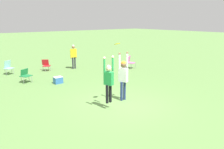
{
  "coord_description": "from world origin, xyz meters",
  "views": [
    {
      "loc": [
        -5.95,
        -6.92,
        3.66
      ],
      "look_at": [
        -0.09,
        0.39,
        1.3
      ],
      "focal_mm": 35.0,
      "sensor_mm": 36.0,
      "label": 1
    }
  ],
  "objects": [
    {
      "name": "cooler_box",
      "position": [
        -0.68,
        4.75,
        0.2
      ],
      "size": [
        0.49,
        0.39,
        0.4
      ],
      "color": "#336BB7",
      "rests_on": "ground_plane"
    },
    {
      "name": "camping_chair_0",
      "position": [
        -2.36,
        8.94,
        0.54
      ],
      "size": [
        0.7,
        0.77,
        0.94
      ],
      "rotation": [
        0.0,
        0.0,
        3.63
      ],
      "color": "gray",
      "rests_on": "ground_plane"
    },
    {
      "name": "frisbee",
      "position": [
        -0.13,
        -0.0,
        2.69
      ],
      "size": [
        0.25,
        0.24,
        0.09
      ],
      "color": "yellow"
    },
    {
      "name": "camping_chair_1",
      "position": [
        5.51,
        5.14,
        0.54
      ],
      "size": [
        0.75,
        0.82,
        0.94
      ],
      "rotation": [
        0.0,
        0.0,
        3.68
      ],
      "color": "gray",
      "rests_on": "ground_plane"
    },
    {
      "name": "person_jumping",
      "position": [
        -0.66,
        -0.1,
        1.3
      ],
      "size": [
        0.53,
        0.42,
        1.98
      ],
      "rotation": [
        0.0,
        0.0,
        1.89
      ],
      "color": "black",
      "rests_on": "ground_plane"
    },
    {
      "name": "camping_chair_3",
      "position": [
        0.1,
        8.38,
        0.46
      ],
      "size": [
        0.68,
        0.76,
        0.82
      ],
      "rotation": [
        0.0,
        0.0,
        2.5
      ],
      "color": "gray",
      "rests_on": "ground_plane"
    },
    {
      "name": "person_defending",
      "position": [
        0.48,
        0.28,
        1.21
      ],
      "size": [
        0.56,
        0.45,
        2.26
      ],
      "rotation": [
        0.0,
        0.0,
        -1.25
      ],
      "color": "navy",
      "rests_on": "ground_plane"
    },
    {
      "name": "camping_chair_2",
      "position": [
        -2.09,
        6.17,
        0.48
      ],
      "size": [
        0.73,
        0.79,
        0.79
      ],
      "rotation": [
        0.0,
        0.0,
        3.61
      ],
      "color": "gray",
      "rests_on": "ground_plane"
    },
    {
      "name": "person_spectator_far",
      "position": [
        2.02,
        7.68,
        1.12
      ],
      "size": [
        0.56,
        0.3,
        1.84
      ],
      "rotation": [
        0.0,
        0.0,
        -0.27
      ],
      "color": "#2D2D38",
      "rests_on": "ground_plane"
    },
    {
      "name": "ground_plane",
      "position": [
        0.0,
        0.0,
        0.0
      ],
      "size": [
        120.0,
        120.0,
        0.0
      ],
      "primitive_type": "plane",
      "color": "#608C47"
    }
  ]
}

